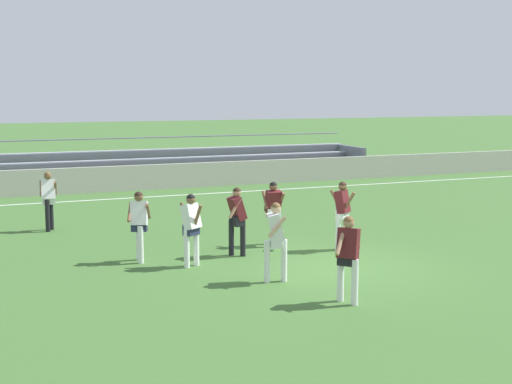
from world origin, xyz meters
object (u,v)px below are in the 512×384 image
bleacher_stand (64,169)px  player_dark_on_ball (348,252)px  player_white_challenging (276,235)px  soccer_ball (272,246)px  player_dark_pressing_high (273,208)px  player_white_wide_left (191,224)px  player_dark_trailing_run (237,215)px  player_white_wide_right (139,220)px  player_dark_deep_cover (342,209)px  player_white_dropping_back (49,196)px

bleacher_stand → player_dark_on_ball: 18.68m
player_white_challenging → bleacher_stand: bearing=97.7°
player_white_challenging → soccer_ball: bearing=68.1°
bleacher_stand → player_dark_pressing_high: 13.86m
player_white_challenging → player_white_wide_left: player_white_challenging is taller
soccer_ball → player_dark_pressing_high: bearing=63.2°
bleacher_stand → player_dark_pressing_high: size_ratio=16.51×
player_dark_trailing_run → player_white_challenging: bearing=-91.9°
player_white_challenging → player_dark_trailing_run: bearing=88.1°
player_white_wide_right → soccer_ball: 3.40m
player_white_challenging → player_white_wide_left: size_ratio=1.01×
player_dark_on_ball → player_white_challenging: 1.96m
player_white_challenging → player_white_wide_left: (-1.24, 1.89, -0.01)m
player_dark_deep_cover → soccer_ball: size_ratio=7.82×
soccer_ball → bleacher_stand: bearing=103.3°
player_dark_deep_cover → player_white_wide_right: (-4.96, 0.69, -0.05)m
player_white_wide_right → player_white_challenging: bearing=-51.6°
player_dark_pressing_high → player_white_dropping_back: (-5.13, 4.15, 0.03)m
player_dark_on_ball → player_dark_deep_cover: size_ratio=0.96×
player_white_wide_right → bleacher_stand: bearing=90.1°
player_dark_on_ball → player_white_dropping_back: (-4.42, 9.22, 0.03)m
player_white_dropping_back → player_white_wide_right: (1.56, -4.58, -0.03)m
player_white_wide_left → player_dark_pressing_high: bearing=27.3°
player_white_wide_left → player_white_wide_right: bearing=137.1°
player_dark_trailing_run → soccer_ball: (0.98, 0.17, -0.88)m
player_dark_on_ball → player_white_dropping_back: player_white_dropping_back is taller
player_dark_pressing_high → player_white_wide_right: bearing=-173.1°
player_white_wide_left → soccer_ball: size_ratio=7.55×
soccer_ball → player_dark_on_ball: bearing=-95.3°
player_dark_trailing_run → player_white_wide_right: size_ratio=1.01×
player_dark_pressing_high → soccer_ball: bearing=-116.8°
bleacher_stand → player_white_dropping_back: size_ratio=16.09×
player_white_dropping_back → player_white_challenging: bearing=-62.9°
player_dark_deep_cover → player_dark_trailing_run: bearing=171.9°
player_dark_trailing_run → player_white_challenging: size_ratio=1.00×
player_dark_trailing_run → player_dark_deep_cover: size_ratio=0.97×
player_dark_pressing_high → player_white_wide_right: same height
player_dark_on_ball → player_white_wide_left: (-1.89, 3.74, 0.01)m
player_white_dropping_back → player_white_challenging: player_white_dropping_back is taller
player_dark_pressing_high → player_white_challenging: bearing=-112.8°
player_dark_trailing_run → player_white_dropping_back: player_white_dropping_back is taller
bleacher_stand → player_white_wide_left: 14.76m
player_dark_on_ball → soccer_ball: player_dark_on_ball is taller
player_dark_deep_cover → player_white_challenging: (-2.74, -2.11, -0.04)m
soccer_ball → player_white_wide_left: bearing=-161.6°
player_dark_deep_cover → player_white_challenging: size_ratio=1.03×
player_dark_deep_cover → player_white_wide_right: size_ratio=1.04×
player_dark_pressing_high → player_white_dropping_back: size_ratio=0.97×
player_dark_pressing_high → player_dark_deep_cover: 1.78m
bleacher_stand → player_white_wide_left: bearing=-86.1°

